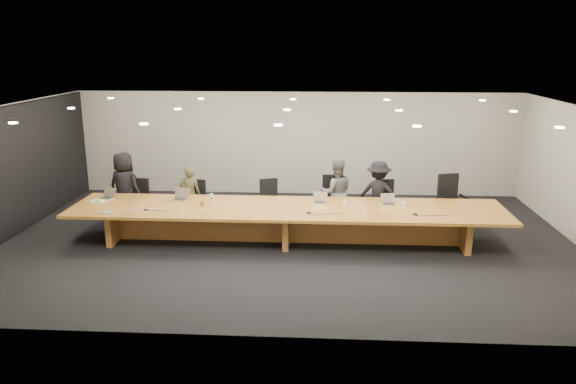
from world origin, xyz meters
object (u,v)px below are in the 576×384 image
object	(u,v)px
amber_mug	(202,204)
av_box	(106,213)
chair_far_left	(137,200)
laptop_b	(179,194)
paper_cup_near	(345,202)
person_a	(124,187)
laptop_d	(320,198)
chair_right	(386,204)
laptop_a	(106,193)
chair_far_right	(452,200)
chair_mid_left	(271,201)
water_bottle	(212,198)
chair_mid_right	(334,199)
person_b	(190,195)
mic_right	(415,214)
mic_center	(309,212)
chair_left	(194,201)
conference_table	(287,218)
person_c	(336,192)
mic_left	(146,209)
paper_cup_far	(404,205)
person_d	(378,194)
laptop_e	(389,199)

from	to	relation	value
amber_mug	av_box	world-z (taller)	amber_mug
chair_far_left	amber_mug	size ratio (longest dim) A/B	11.33
laptop_b	paper_cup_near	distance (m)	3.58
person_a	laptop_d	xyz separation A→B (m)	(4.54, -0.82, 0.04)
chair_right	laptop_a	xyz separation A→B (m)	(-6.18, -0.75, 0.33)
chair_far_right	person_a	xyz separation A→B (m)	(-7.54, -0.15, 0.23)
chair_far_right	laptop_a	size ratio (longest dim) A/B	3.84
chair_far_right	laptop_a	bearing A→B (deg)	171.32
chair_far_left	chair_mid_left	world-z (taller)	chair_mid_left
chair_right	water_bottle	bearing A→B (deg)	-176.67
chair_mid_right	paper_cup_near	xyz separation A→B (m)	(0.21, -1.05, 0.23)
chair_mid_left	amber_mug	world-z (taller)	chair_mid_left
laptop_a	laptop_d	distance (m)	4.68
chair_right	person_b	distance (m)	4.49
amber_mug	mic_right	world-z (taller)	amber_mug
laptop_d	mic_center	world-z (taller)	laptop_d
chair_left	laptop_d	size ratio (longest dim) A/B	3.43
conference_table	person_c	world-z (taller)	person_c
chair_left	mic_left	distance (m)	1.69
chair_far_left	amber_mug	world-z (taller)	chair_far_left
person_b	paper_cup_near	world-z (taller)	person_b
laptop_a	mic_right	world-z (taller)	laptop_a
chair_mid_right	person_a	distance (m)	4.87
person_b	paper_cup_far	xyz separation A→B (m)	(4.74, -0.99, 0.13)
laptop_a	laptop_b	size ratio (longest dim) A/B	0.91
chair_right	paper_cup_far	xyz separation A→B (m)	(0.25, -0.99, 0.27)
person_d	mic_center	xyz separation A→B (m)	(-1.54, -1.61, 0.01)
laptop_e	av_box	distance (m)	5.80
laptop_a	laptop_b	distance (m)	1.64
chair_far_left	av_box	distance (m)	1.88
person_c	laptop_a	size ratio (longest dim) A/B	4.94
chair_far_right	amber_mug	xyz separation A→B (m)	(-5.46, -1.35, 0.20)
chair_left	paper_cup_far	xyz separation A→B (m)	(4.67, -0.99, 0.29)
chair_mid_left	chair_mid_right	xyz separation A→B (m)	(1.47, 0.00, 0.06)
chair_mid_left	chair_right	bearing A→B (deg)	-23.22
chair_far_right	av_box	bearing A→B (deg)	179.94
laptop_a	av_box	world-z (taller)	laptop_a
person_a	person_c	distance (m)	4.91
chair_right	person_c	size ratio (longest dim) A/B	0.70
person_a	paper_cup_far	bearing A→B (deg)	-173.11
mic_left	paper_cup_far	bearing A→B (deg)	5.97
laptop_a	mic_left	size ratio (longest dim) A/B	2.72
paper_cup_far	mic_left	size ratio (longest dim) A/B	0.91
laptop_b	mic_left	bearing A→B (deg)	-107.44
person_a	paper_cup_far	xyz separation A→B (m)	(6.29, -1.01, -0.02)
chair_left	laptop_e	xyz separation A→B (m)	(4.37, -0.84, 0.36)
person_b	water_bottle	distance (m)	1.15
chair_far_right	amber_mug	size ratio (longest dim) A/B	13.24
chair_far_left	mic_left	size ratio (longest dim) A/B	8.95
chair_far_right	paper_cup_near	world-z (taller)	chair_far_right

